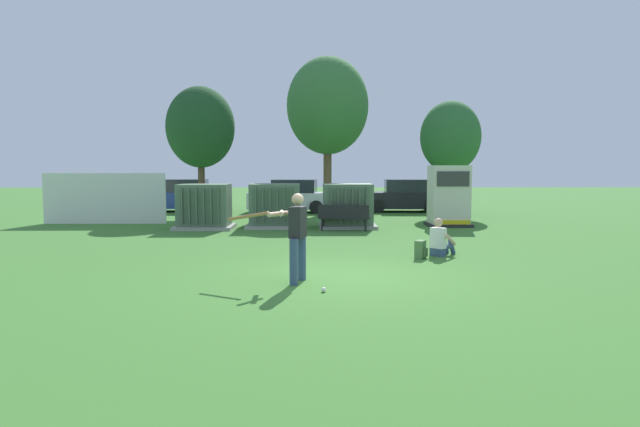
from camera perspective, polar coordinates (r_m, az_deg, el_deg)
The scene contains 17 objects.
ground_plane at distance 11.15m, azimuth 1.92°, elevation -6.69°, with size 96.00×96.00×0.00m, color #3D752D.
fence_panel at distance 22.97m, azimuth -21.77°, elevation 1.48°, with size 4.80×0.12×2.00m, color white.
transformer_west at distance 20.10m, azimuth -12.09°, elevation 0.68°, with size 2.10×1.70×1.62m.
transformer_mid_west at distance 20.07m, azimuth -4.76°, elevation 0.77°, with size 2.10×1.70×1.62m.
transformer_mid_east at distance 20.02m, azimuth 2.92°, elevation 0.77°, with size 2.10×1.70×1.62m.
generator_enclosure at distance 21.08m, azimuth 13.41°, elevation 1.79°, with size 1.60×1.40×2.30m.
park_bench at distance 18.94m, azimuth 2.51°, elevation -0.24°, with size 1.84×0.71×0.92m.
batter at distance 10.49m, azimuth -2.65°, elevation -2.03°, with size 1.59×0.80×1.74m.
sports_ball at distance 9.81m, azimuth 0.37°, elevation -8.03°, with size 0.09×0.09×0.09m, color white.
seated_spectator at distance 14.04m, azimuth 12.58°, elevation -2.83°, with size 0.75×0.72×0.96m.
backpack at distance 13.55m, azimuth 10.58°, elevation -3.77°, with size 0.36×0.38×0.44m.
tree_left at distance 25.08m, azimuth -12.49°, elevation 8.84°, with size 3.05×3.05×5.83m.
tree_center_left at distance 26.51m, azimuth 0.80°, elevation 11.25°, with size 3.93×3.93×7.52m.
tree_center_right at distance 25.73m, azimuth 13.59°, elevation 7.84°, with size 2.75×2.75×5.26m.
parked_car_leftmost at distance 28.19m, azimuth -14.18°, elevation 1.76°, with size 4.31×2.14×1.62m.
parked_car_left_of_center at distance 26.81m, azimuth -2.92°, elevation 1.75°, with size 4.36×2.25×1.62m.
parked_car_right_of_center at distance 27.45m, azimuth 8.84°, elevation 1.77°, with size 4.29×2.11×1.62m.
Camera 1 is at (-0.52, -10.91, 2.25)m, focal length 30.34 mm.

